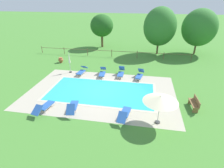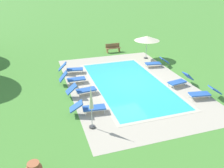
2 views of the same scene
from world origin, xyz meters
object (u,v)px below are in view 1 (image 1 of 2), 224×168
object	(u,v)px
patio_umbrella_open_foreground	(161,99)
terracotta_urn_near_fence	(61,60)
sun_lounger_south_mid	(44,107)
sun_lounger_south_near_corner	(121,72)
wooden_bench_lawn_side	(195,103)
sun_lounger_north_near_steps	(102,72)
patio_umbrella_closed_row_mid_west	(69,59)
tree_centre	(160,27)
sun_lounger_north_far	(140,75)
sun_lounger_south_far	(82,71)
tree_west_mid	(199,28)
sun_lounger_north_end	(124,114)
tree_far_west	(102,26)
sun_lounger_north_mid	(73,107)

from	to	relation	value
patio_umbrella_open_foreground	terracotta_urn_near_fence	xyz separation A→B (m)	(-11.85, 10.40, -1.55)
sun_lounger_south_mid	patio_umbrella_open_foreground	bearing A→B (deg)	0.52
sun_lounger_south_near_corner	wooden_bench_lawn_side	world-z (taller)	sun_lounger_south_near_corner
sun_lounger_south_near_corner	sun_lounger_north_near_steps	bearing A→B (deg)	-171.92
patio_umbrella_closed_row_mid_west	tree_centre	distance (m)	13.76
patio_umbrella_open_foreground	wooden_bench_lawn_side	xyz separation A→B (m)	(2.86, 2.33, -1.44)
sun_lounger_north_far	sun_lounger_south_far	world-z (taller)	sun_lounger_north_far
patio_umbrella_closed_row_mid_west	tree_west_mid	xyz separation A→B (m)	(15.52, 10.15, 2.26)
sun_lounger_north_near_steps	sun_lounger_south_near_corner	bearing A→B (deg)	8.08
sun_lounger_north_end	tree_far_west	size ratio (longest dim) A/B	0.40
sun_lounger_north_mid	sun_lounger_north_end	distance (m)	3.95
tree_west_mid	terracotta_urn_near_fence	bearing A→B (deg)	-158.13
sun_lounger_north_end	tree_centre	bearing A→B (deg)	79.75
sun_lounger_south_far	tree_far_west	distance (m)	12.23
sun_lounger_north_far	sun_lounger_north_end	distance (m)	7.20
sun_lounger_north_mid	patio_umbrella_open_foreground	xyz separation A→B (m)	(6.25, -0.29, 1.53)
sun_lounger_north_end	patio_umbrella_open_foreground	world-z (taller)	patio_umbrella_open_foreground
sun_lounger_north_far	sun_lounger_north_mid	bearing A→B (deg)	-124.06
terracotta_urn_near_fence	sun_lounger_south_mid	bearing A→B (deg)	-71.75
sun_lounger_south_mid	terracotta_urn_near_fence	bearing A→B (deg)	108.25
sun_lounger_south_near_corner	tree_west_mid	bearing A→B (deg)	46.11
sun_lounger_south_mid	patio_umbrella_open_foreground	size ratio (longest dim) A/B	0.91
patio_umbrella_open_foreground	sun_lounger_north_end	bearing A→B (deg)	176.91
sun_lounger_north_mid	sun_lounger_north_far	distance (m)	8.44
sun_lounger_north_near_steps	sun_lounger_south_mid	world-z (taller)	sun_lounger_north_near_steps
terracotta_urn_near_fence	sun_lounger_north_mid	bearing A→B (deg)	-61.04
sun_lounger_north_mid	sun_lounger_south_near_corner	bearing A→B (deg)	69.50
terracotta_urn_near_fence	tree_far_west	xyz separation A→B (m)	(3.52, 8.74, 3.12)
sun_lounger_north_mid	terracotta_urn_near_fence	bearing A→B (deg)	118.96
sun_lounger_north_end	wooden_bench_lawn_side	bearing A→B (deg)	23.13
sun_lounger_south_near_corner	tree_west_mid	xyz separation A→B (m)	(9.73, 10.11, 3.41)
sun_lounger_north_end	terracotta_urn_near_fence	xyz separation A→B (m)	(-9.53, 10.27, -0.01)
sun_lounger_north_mid	sun_lounger_south_far	bearing A→B (deg)	103.25
patio_umbrella_closed_row_mid_west	wooden_bench_lawn_side	xyz separation A→B (m)	(12.20, -5.15, -1.07)
terracotta_urn_near_fence	tree_west_mid	xyz separation A→B (m)	(18.02, 7.23, 3.44)
sun_lounger_south_near_corner	tree_centre	world-z (taller)	tree_centre
tree_west_mid	tree_centre	distance (m)	5.61
tree_west_mid	sun_lounger_north_far	bearing A→B (deg)	-126.67
sun_lounger_north_end	tree_centre	xyz separation A→B (m)	(2.98, 16.48, 3.58)
tree_centre	patio_umbrella_closed_row_mid_west	bearing A→B (deg)	-137.65
tree_west_mid	sun_lounger_north_mid	bearing A→B (deg)	-125.64
wooden_bench_lawn_side	sun_lounger_north_near_steps	bearing A→B (deg)	149.75
tree_far_west	sun_lounger_south_far	bearing A→B (deg)	-87.99
sun_lounger_north_near_steps	tree_far_west	world-z (taller)	tree_far_west
sun_lounger_north_near_steps	tree_west_mid	xyz separation A→B (m)	(11.73, 10.39, 3.42)
sun_lounger_north_mid	tree_west_mid	size ratio (longest dim) A/B	0.32
tree_far_west	tree_west_mid	xyz separation A→B (m)	(14.50, -1.50, 0.32)
sun_lounger_north_end	sun_lounger_south_far	distance (m)	9.11
sun_lounger_south_mid	tree_west_mid	bearing A→B (deg)	50.56
sun_lounger_south_mid	tree_west_mid	world-z (taller)	tree_west_mid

